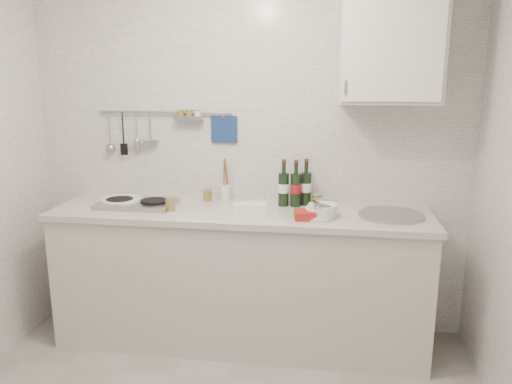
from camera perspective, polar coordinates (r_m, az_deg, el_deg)
back_wall at (r=3.45m, az=-0.97°, el=4.54°), size 3.00×0.02×2.50m
counter at (r=3.39m, az=-1.66°, el=-10.01°), size 2.44×0.64×0.96m
wall_rail at (r=3.55m, az=-10.70°, el=7.40°), size 0.98×0.09×0.34m
wall_cabinet at (r=3.21m, az=15.13°, el=15.99°), size 0.60×0.38×0.70m
plate_stack_hob at (r=3.48m, az=-15.24°, el=-1.05°), size 0.29×0.29×0.04m
plate_stack_sink at (r=3.07m, az=7.31°, el=-2.15°), size 0.23×0.22×0.09m
wine_bottles at (r=3.31m, az=4.50°, el=1.05°), size 0.22×0.12×0.31m
butter_dish at (r=3.15m, az=-0.66°, el=-1.85°), size 0.22×0.13×0.06m
strawberry_punnet at (r=3.03m, az=5.60°, el=-2.62°), size 0.14×0.14×0.05m
utensil_crock at (r=3.48m, az=-3.51°, el=0.21°), size 0.07×0.07×0.29m
jar_a at (r=3.47m, az=-5.57°, el=-0.31°), size 0.06×0.06×0.08m
jar_b at (r=3.33m, az=7.03°, el=-0.91°), size 0.07×0.07×0.08m
jar_c at (r=3.21m, az=7.62°, el=-1.47°), size 0.07×0.07×0.08m
jar_d at (r=3.24m, az=-9.80°, el=-1.30°), size 0.06×0.06×0.10m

